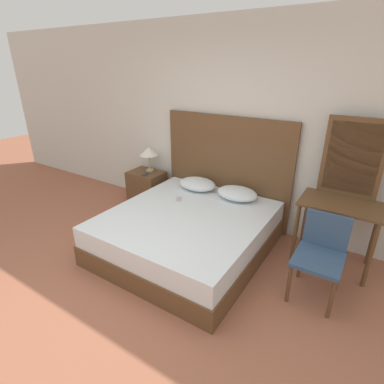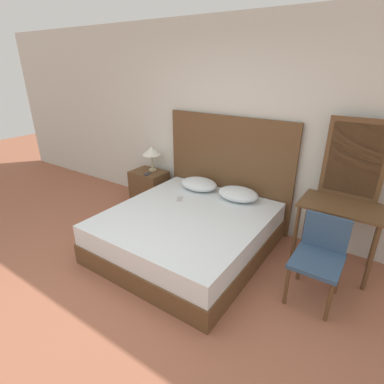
{
  "view_description": "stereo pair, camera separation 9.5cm",
  "coord_description": "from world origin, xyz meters",
  "px_view_note": "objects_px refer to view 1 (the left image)",
  "views": [
    {
      "loc": [
        1.75,
        -1.44,
        2.14
      ],
      "look_at": [
        0.0,
        1.28,
        0.74
      ],
      "focal_mm": 28.0,
      "sensor_mm": 36.0,
      "label": 1
    },
    {
      "loc": [
        1.83,
        -1.39,
        2.14
      ],
      "look_at": [
        0.0,
        1.28,
        0.74
      ],
      "focal_mm": 28.0,
      "sensor_mm": 36.0,
      "label": 2
    }
  ],
  "objects_px": {
    "table_lamp": "(149,152)",
    "phone_on_nightstand": "(145,174)",
    "bed": "(188,232)",
    "chair": "(321,251)",
    "vanity_desk": "(339,215)",
    "phone_on_bed": "(179,199)",
    "nightstand": "(147,188)"
  },
  "relations": [
    {
      "from": "nightstand",
      "to": "phone_on_nightstand",
      "type": "height_order",
      "value": "phone_on_nightstand"
    },
    {
      "from": "bed",
      "to": "vanity_desk",
      "type": "xyz_separation_m",
      "value": [
        1.53,
        0.65,
        0.38
      ]
    },
    {
      "from": "bed",
      "to": "table_lamp",
      "type": "height_order",
      "value": "table_lamp"
    },
    {
      "from": "bed",
      "to": "table_lamp",
      "type": "bearing_deg",
      "value": 146.87
    },
    {
      "from": "phone_on_bed",
      "to": "nightstand",
      "type": "distance_m",
      "value": 1.1
    },
    {
      "from": "vanity_desk",
      "to": "nightstand",
      "type": "bearing_deg",
      "value": 177.91
    },
    {
      "from": "nightstand",
      "to": "table_lamp",
      "type": "xyz_separation_m",
      "value": [
        0.01,
        0.08,
        0.59
      ]
    },
    {
      "from": "table_lamp",
      "to": "vanity_desk",
      "type": "height_order",
      "value": "table_lamp"
    },
    {
      "from": "phone_on_nightstand",
      "to": "vanity_desk",
      "type": "height_order",
      "value": "vanity_desk"
    },
    {
      "from": "nightstand",
      "to": "vanity_desk",
      "type": "distance_m",
      "value": 2.85
    },
    {
      "from": "phone_on_bed",
      "to": "phone_on_nightstand",
      "type": "height_order",
      "value": "phone_on_nightstand"
    },
    {
      "from": "nightstand",
      "to": "vanity_desk",
      "type": "relative_size",
      "value": 0.67
    },
    {
      "from": "chair",
      "to": "phone_on_bed",
      "type": "bearing_deg",
      "value": 173.63
    },
    {
      "from": "table_lamp",
      "to": "phone_on_nightstand",
      "type": "distance_m",
      "value": 0.36
    },
    {
      "from": "table_lamp",
      "to": "bed",
      "type": "bearing_deg",
      "value": -33.13
    },
    {
      "from": "table_lamp",
      "to": "vanity_desk",
      "type": "bearing_deg",
      "value": -3.77
    },
    {
      "from": "phone_on_bed",
      "to": "phone_on_nightstand",
      "type": "xyz_separation_m",
      "value": [
        -0.9,
        0.37,
        0.06
      ]
    },
    {
      "from": "phone_on_bed",
      "to": "chair",
      "type": "distance_m",
      "value": 1.82
    },
    {
      "from": "bed",
      "to": "phone_on_bed",
      "type": "relative_size",
      "value": 11.67
    },
    {
      "from": "vanity_desk",
      "to": "chair",
      "type": "relative_size",
      "value": 1.0
    },
    {
      "from": "phone_on_bed",
      "to": "chair",
      "type": "xyz_separation_m",
      "value": [
        1.81,
        -0.2,
        -0.02
      ]
    },
    {
      "from": "bed",
      "to": "chair",
      "type": "height_order",
      "value": "chair"
    },
    {
      "from": "table_lamp",
      "to": "chair",
      "type": "height_order",
      "value": "table_lamp"
    },
    {
      "from": "chair",
      "to": "vanity_desk",
      "type": "bearing_deg",
      "value": 85.64
    },
    {
      "from": "phone_on_bed",
      "to": "phone_on_nightstand",
      "type": "bearing_deg",
      "value": 157.36
    },
    {
      "from": "nightstand",
      "to": "bed",
      "type": "bearing_deg",
      "value": -30.23
    },
    {
      "from": "vanity_desk",
      "to": "chair",
      "type": "bearing_deg",
      "value": -94.36
    },
    {
      "from": "table_lamp",
      "to": "phone_on_nightstand",
      "type": "relative_size",
      "value": 2.36
    },
    {
      "from": "bed",
      "to": "chair",
      "type": "relative_size",
      "value": 2.36
    },
    {
      "from": "phone_on_nightstand",
      "to": "chair",
      "type": "distance_m",
      "value": 2.77
    },
    {
      "from": "nightstand",
      "to": "phone_on_nightstand",
      "type": "xyz_separation_m",
      "value": [
        0.07,
        -0.1,
        0.28
      ]
    },
    {
      "from": "vanity_desk",
      "to": "table_lamp",
      "type": "bearing_deg",
      "value": 176.23
    }
  ]
}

